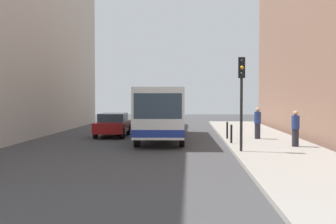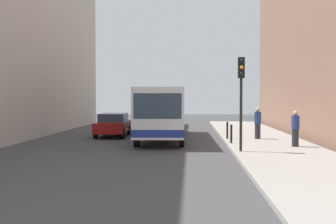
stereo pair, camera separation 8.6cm
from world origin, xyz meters
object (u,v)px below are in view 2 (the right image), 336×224
at_px(bus, 163,110).
at_px(traffic_light, 241,86).
at_px(bollard_near, 231,134).
at_px(bollard_mid, 227,130).
at_px(car_beside_bus, 113,124).
at_px(car_behind_bus, 169,117).
at_px(pedestrian_near_signal, 295,129).
at_px(pedestrian_mid_sidewalk, 258,123).

relative_size(bus, traffic_light, 2.70).
bearing_deg(bollard_near, bollard_mid, 90.00).
bearing_deg(car_beside_bus, traffic_light, 129.76).
xyz_separation_m(traffic_light, bollard_near, (-0.10, 3.27, -2.38)).
bearing_deg(bollard_mid, car_beside_bus, 160.36).
xyz_separation_m(car_behind_bus, pedestrian_near_signal, (6.85, -15.64, 0.22)).
distance_m(bus, car_behind_bus, 10.87).
bearing_deg(pedestrian_near_signal, traffic_light, -100.21).
distance_m(bus, car_beside_bus, 3.70).
bearing_deg(bollard_mid, pedestrian_near_signal, -52.11).
bearing_deg(bollard_near, traffic_light, -88.25).
relative_size(bus, car_behind_bus, 2.46).
bearing_deg(bollard_mid, traffic_light, -88.98).
bearing_deg(traffic_light, pedestrian_mid_sidewalk, 73.88).
relative_size(car_beside_bus, bollard_near, 4.68).
relative_size(car_beside_bus, pedestrian_near_signal, 2.59).
bearing_deg(bus, car_behind_bus, -90.50).
xyz_separation_m(car_behind_bus, bollard_near, (3.94, -14.26, -0.16)).
bearing_deg(bollard_near, pedestrian_mid_sidewalk, 53.25).
xyz_separation_m(bollard_mid, pedestrian_near_signal, (2.91, -3.74, 0.38)).
relative_size(traffic_light, bollard_mid, 4.32).
height_order(pedestrian_near_signal, pedestrian_mid_sidewalk, pedestrian_mid_sidewalk).
distance_m(car_beside_bus, bollard_near, 8.58).
relative_size(car_behind_bus, bollard_mid, 4.73).
relative_size(bollard_near, bollard_mid, 1.00).
height_order(car_beside_bus, pedestrian_near_signal, pedestrian_near_signal).
xyz_separation_m(bus, bollard_mid, (3.78, -1.07, -1.10)).
xyz_separation_m(car_behind_bus, bollard_mid, (3.94, -11.89, -0.16)).
distance_m(bus, pedestrian_near_signal, 8.27).
bearing_deg(bollard_near, car_beside_bus, 145.32).
height_order(bus, bollard_near, bus).
bearing_deg(bollard_mid, car_behind_bus, 108.32).
height_order(bollard_mid, pedestrian_near_signal, pedestrian_near_signal).
relative_size(bus, pedestrian_near_signal, 6.45).
xyz_separation_m(car_beside_bus, car_behind_bus, (3.11, 9.38, 0.00)).
distance_m(car_beside_bus, traffic_light, 11.07).
bearing_deg(car_behind_bus, bus, 87.58).
distance_m(car_behind_bus, pedestrian_mid_sidewalk, 13.24).
bearing_deg(car_behind_bus, pedestrian_mid_sidewalk, 111.96).
height_order(bus, bollard_mid, bus).
distance_m(bollard_near, bollard_mid, 2.36).
relative_size(car_behind_bus, traffic_light, 1.10).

